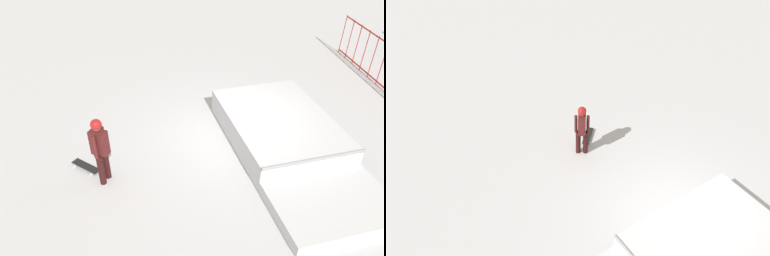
# 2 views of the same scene
# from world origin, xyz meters

# --- Properties ---
(ground_plane) EXTENTS (60.00, 60.00, 0.00)m
(ground_plane) POSITION_xyz_m (0.00, 0.00, 0.00)
(ground_plane) COLOR #B7BABF
(skate_ramp) EXTENTS (5.84, 3.71, 0.74)m
(skate_ramp) POSITION_xyz_m (0.41, 1.38, 0.32)
(skate_ramp) COLOR silver
(skate_ramp) RESTS_ON ground
(skater) EXTENTS (0.41, 0.44, 1.73)m
(skater) POSITION_xyz_m (1.44, -3.14, 1.01)
(skater) COLOR black
(skater) RESTS_ON ground
(skateboard) EXTENTS (0.62, 0.77, 0.09)m
(skateboard) POSITION_xyz_m (1.02, -3.70, 0.08)
(skateboard) COLOR black
(skateboard) RESTS_ON ground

